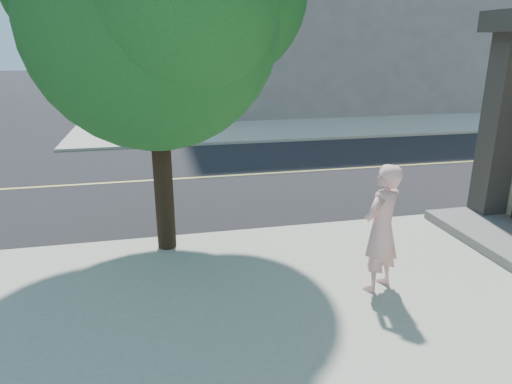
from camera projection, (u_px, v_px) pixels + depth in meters
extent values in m
plane|color=black|center=(18.00, 254.00, 8.66)|extent=(140.00, 140.00, 0.00)
cube|color=black|center=(61.00, 186.00, 12.84)|extent=(140.00, 9.00, 0.01)
cube|color=#A1A18E|center=(315.00, 102.00, 31.39)|extent=(29.00, 25.00, 0.12)
cube|color=#35302B|center=(500.00, 124.00, 9.50)|extent=(0.55, 0.55, 4.20)
imported|color=#F0AEA4|center=(381.00, 228.00, 6.95)|extent=(0.88, 0.79, 2.01)
cylinder|color=black|center=(162.00, 159.00, 8.20)|extent=(0.34, 0.34, 3.43)
sphere|color=#1F6022|center=(153.00, 23.00, 7.49)|extent=(4.20, 4.20, 4.20)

